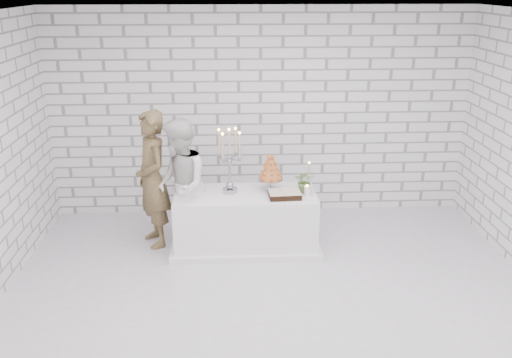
% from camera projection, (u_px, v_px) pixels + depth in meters
% --- Properties ---
extents(ground, '(6.00, 5.00, 0.01)m').
position_uv_depth(ground, '(273.00, 297.00, 6.13)').
color(ground, silver).
rests_on(ground, ground).
extents(ceiling, '(6.00, 5.00, 0.01)m').
position_uv_depth(ceiling, '(276.00, 15.00, 5.12)').
color(ceiling, white).
rests_on(ceiling, ground).
extents(wall_back, '(6.00, 0.01, 3.00)m').
position_uv_depth(wall_back, '(260.00, 114.00, 7.98)').
color(wall_back, white).
rests_on(wall_back, ground).
extents(wall_front, '(6.00, 0.01, 3.00)m').
position_uv_depth(wall_front, '(309.00, 304.00, 3.28)').
color(wall_front, white).
rests_on(wall_front, ground).
extents(cake_table, '(1.80, 0.80, 0.75)m').
position_uv_depth(cake_table, '(245.00, 220.00, 7.18)').
color(cake_table, white).
rests_on(cake_table, ground).
extents(groom, '(0.66, 0.77, 1.80)m').
position_uv_depth(groom, '(152.00, 179.00, 7.12)').
color(groom, brown).
rests_on(groom, ground).
extents(bride, '(0.79, 0.94, 1.72)m').
position_uv_depth(bride, '(180.00, 187.00, 6.97)').
color(bride, silver).
rests_on(bride, ground).
extents(candelabra, '(0.41, 0.41, 0.85)m').
position_uv_depth(candelabra, '(229.00, 161.00, 6.95)').
color(candelabra, '#9697A0').
rests_on(candelabra, cake_table).
extents(croquembouche, '(0.35, 0.35, 0.50)m').
position_uv_depth(croquembouche, '(271.00, 172.00, 7.08)').
color(croquembouche, '#A45222').
rests_on(croquembouche, cake_table).
extents(chocolate_cake, '(0.41, 0.30, 0.08)m').
position_uv_depth(chocolate_cake, '(285.00, 194.00, 6.92)').
color(chocolate_cake, black).
rests_on(chocolate_cake, cake_table).
extents(pillar_candle, '(0.09, 0.09, 0.12)m').
position_uv_depth(pillar_candle, '(307.00, 191.00, 6.98)').
color(pillar_candle, white).
rests_on(pillar_candle, cake_table).
extents(extra_taper, '(0.06, 0.06, 0.32)m').
position_uv_depth(extra_taper, '(309.00, 175.00, 7.23)').
color(extra_taper, tan).
rests_on(extra_taper, cake_table).
extents(flowers, '(0.30, 0.27, 0.29)m').
position_uv_depth(flowers, '(305.00, 181.00, 7.07)').
color(flowers, '#4B793F').
rests_on(flowers, cake_table).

